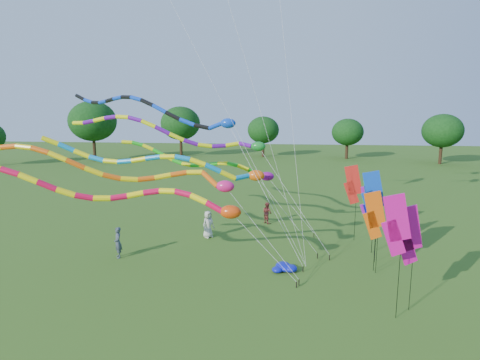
# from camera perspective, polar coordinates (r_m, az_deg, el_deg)

# --- Properties ---
(ground) EXTENTS (160.00, 160.00, 0.00)m
(ground) POSITION_cam_1_polar(r_m,az_deg,el_deg) (17.59, 1.37, -17.65)
(ground) COLOR #2C5917
(ground) RESTS_ON ground
(tree_ring) EXTENTS (115.05, 117.03, 9.43)m
(tree_ring) POSITION_cam_1_polar(r_m,az_deg,el_deg) (18.73, 15.45, 1.29)
(tree_ring) COLOR #382314
(tree_ring) RESTS_ON ground
(tube_kite_red) EXTENTS (13.65, 1.86, 6.31)m
(tube_kite_red) POSITION_cam_1_polar(r_m,az_deg,el_deg) (18.77, -13.38, -2.38)
(tube_kite_red) COLOR black
(tube_kite_red) RESTS_ON ground
(tube_kite_orange) EXTENTS (14.00, 1.77, 7.20)m
(tube_kite_orange) POSITION_cam_1_polar(r_m,az_deg,el_deg) (18.86, -14.32, 1.13)
(tube_kite_orange) COLOR black
(tube_kite_orange) RESTS_ON ground
(tube_kite_purple) EXTENTS (14.41, 1.05, 8.45)m
(tube_kite_purple) POSITION_cam_1_polar(r_m,az_deg,el_deg) (22.14, -7.87, 6.33)
(tube_kite_purple) COLOR black
(tube_kite_purple) RESTS_ON ground
(tube_kite_blue) EXTENTS (15.04, 6.83, 9.74)m
(tube_kite_blue) POSITION_cam_1_polar(r_m,az_deg,el_deg) (24.14, -11.70, 9.64)
(tube_kite_blue) COLOR black
(tube_kite_blue) RESTS_ON ground
(tube_kite_cyan) EXTENTS (14.23, 2.04, 7.28)m
(tube_kite_cyan) POSITION_cam_1_polar(r_m,az_deg,el_deg) (21.21, -8.82, 2.20)
(tube_kite_cyan) COLOR black
(tube_kite_cyan) RESTS_ON ground
(tube_kite_green) EXTENTS (13.44, 2.68, 6.54)m
(tube_kite_green) POSITION_cam_1_polar(r_m,az_deg,el_deg) (27.31, -4.07, 2.27)
(tube_kite_green) COLOR black
(tube_kite_green) RESTS_ON ground
(banner_pole_violet) EXTENTS (1.16, 0.15, 4.01)m
(banner_pole_violet) POSITION_cam_1_polar(r_m,az_deg,el_deg) (23.94, 17.95, -3.55)
(banner_pole_violet) COLOR black
(banner_pole_violet) RESTS_ON ground
(banner_pole_magenta_b) EXTENTS (1.15, 0.36, 4.48)m
(banner_pole_magenta_b) POSITION_cam_1_polar(r_m,az_deg,el_deg) (17.45, 22.87, -7.28)
(banner_pole_magenta_b) COLOR black
(banner_pole_magenta_b) RESTS_ON ground
(banner_pole_magenta_a) EXTENTS (1.16, 0.13, 5.07)m
(banner_pole_magenta_a) POSITION_cam_1_polar(r_m,az_deg,el_deg) (16.48, 21.29, -6.04)
(banner_pole_magenta_a) COLOR black
(banner_pole_magenta_a) RESTS_ON ground
(banner_pole_blue_a) EXTENTS (1.16, 0.21, 5.21)m
(banner_pole_blue_a) POSITION_cam_1_polar(r_m,az_deg,el_deg) (21.03, 18.35, -2.09)
(banner_pole_blue_a) COLOR black
(banner_pole_blue_a) RESTS_ON ground
(banner_pole_red) EXTENTS (1.16, 0.22, 4.83)m
(banner_pole_red) POSITION_cam_1_polar(r_m,az_deg,el_deg) (25.74, 15.74, -0.66)
(banner_pole_red) COLOR black
(banner_pole_red) RESTS_ON ground
(banner_pole_blue_b) EXTENTS (1.16, 0.29, 4.40)m
(banner_pole_blue_b) POSITION_cam_1_polar(r_m,az_deg,el_deg) (22.31, 18.42, -3.53)
(banner_pole_blue_b) COLOR black
(banner_pole_blue_b) RESTS_ON ground
(banner_pole_orange) EXTENTS (1.16, 0.17, 4.26)m
(banner_pole_orange) POSITION_cam_1_polar(r_m,az_deg,el_deg) (20.94, 18.52, -4.80)
(banner_pole_orange) COLOR black
(banner_pole_orange) RESTS_ON ground
(banner_pole_green) EXTENTS (1.09, 0.55, 4.45)m
(banner_pole_green) POSITION_cam_1_polar(r_m,az_deg,el_deg) (23.72, 18.12, -2.61)
(banner_pole_green) COLOR black
(banner_pole_green) RESTS_ON ground
(blue_nylon_heap) EXTENTS (1.59, 1.17, 0.46)m
(blue_nylon_heap) POSITION_cam_1_polar(r_m,az_deg,el_deg) (21.30, 6.45, -11.98)
(blue_nylon_heap) COLOR #0D16A9
(blue_nylon_heap) RESTS_ON ground
(person_a) EXTENTS (0.97, 1.01, 1.75)m
(person_a) POSITION_cam_1_polar(r_m,az_deg,el_deg) (26.00, -4.55, -6.29)
(person_a) COLOR beige
(person_a) RESTS_ON ground
(person_b) EXTENTS (0.69, 0.76, 1.73)m
(person_b) POSITION_cam_1_polar(r_m,az_deg,el_deg) (23.52, -16.97, -8.51)
(person_b) COLOR #38414F
(person_b) RESTS_ON ground
(person_c) EXTENTS (0.93, 0.95, 1.55)m
(person_c) POSITION_cam_1_polar(r_m,az_deg,el_deg) (29.19, 3.89, -4.66)
(person_c) COLOR brown
(person_c) RESTS_ON ground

